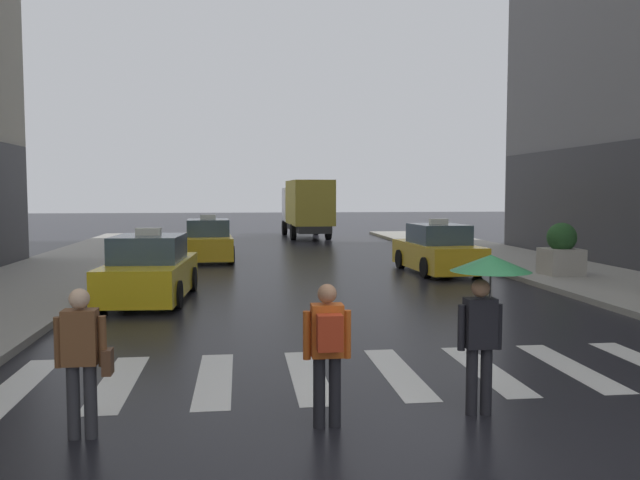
{
  "coord_description": "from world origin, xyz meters",
  "views": [
    {
      "loc": [
        -2.32,
        -6.28,
        2.68
      ],
      "look_at": [
        -0.55,
        8.0,
        1.62
      ],
      "focal_mm": 36.49,
      "sensor_mm": 36.0,
      "label": 1
    }
  ],
  "objects_px": {
    "taxi_lead": "(150,271)",
    "planter_mid_block": "(561,251)",
    "taxi_second": "(437,251)",
    "pedestrian_with_backpack": "(327,344)",
    "box_truck": "(307,206)",
    "pedestrian_with_umbrella": "(487,290)",
    "taxi_third": "(208,242)",
    "pedestrian_with_handbag": "(82,354)"
  },
  "relations": [
    {
      "from": "taxi_lead",
      "to": "planter_mid_block",
      "type": "xyz_separation_m",
      "value": [
        12.05,
        2.39,
        0.15
      ]
    },
    {
      "from": "taxi_lead",
      "to": "taxi_second",
      "type": "height_order",
      "value": "same"
    },
    {
      "from": "pedestrian_with_backpack",
      "to": "planter_mid_block",
      "type": "relative_size",
      "value": 1.03
    },
    {
      "from": "box_truck",
      "to": "pedestrian_with_backpack",
      "type": "bearing_deg",
      "value": -95.45
    },
    {
      "from": "taxi_second",
      "to": "pedestrian_with_umbrella",
      "type": "xyz_separation_m",
      "value": [
        -3.63,
        -13.61,
        0.79
      ]
    },
    {
      "from": "taxi_third",
      "to": "pedestrian_with_backpack",
      "type": "relative_size",
      "value": 2.8
    },
    {
      "from": "taxi_lead",
      "to": "pedestrian_with_umbrella",
      "type": "height_order",
      "value": "pedestrian_with_umbrella"
    },
    {
      "from": "taxi_second",
      "to": "box_truck",
      "type": "xyz_separation_m",
      "value": [
        -2.65,
        16.83,
        1.13
      ]
    },
    {
      "from": "taxi_lead",
      "to": "pedestrian_with_backpack",
      "type": "xyz_separation_m",
      "value": [
        3.21,
        -9.29,
        0.25
      ]
    },
    {
      "from": "taxi_lead",
      "to": "box_truck",
      "type": "distance_m",
      "value": 22.27
    },
    {
      "from": "pedestrian_with_umbrella",
      "to": "pedestrian_with_handbag",
      "type": "relative_size",
      "value": 1.18
    },
    {
      "from": "planter_mid_block",
      "to": "pedestrian_with_backpack",
      "type": "bearing_deg",
      "value": -127.13
    },
    {
      "from": "taxi_lead",
      "to": "taxi_third",
      "type": "xyz_separation_m",
      "value": [
        0.98,
        9.48,
        0.0
      ]
    },
    {
      "from": "taxi_third",
      "to": "planter_mid_block",
      "type": "distance_m",
      "value": 13.15
    },
    {
      "from": "taxi_third",
      "to": "box_truck",
      "type": "bearing_deg",
      "value": 66.57
    },
    {
      "from": "taxi_lead",
      "to": "taxi_third",
      "type": "distance_m",
      "value": 9.53
    },
    {
      "from": "taxi_third",
      "to": "pedestrian_with_handbag",
      "type": "distance_m",
      "value": 18.76
    },
    {
      "from": "taxi_lead",
      "to": "taxi_third",
      "type": "relative_size",
      "value": 1.0
    },
    {
      "from": "pedestrian_with_backpack",
      "to": "pedestrian_with_handbag",
      "type": "height_order",
      "value": "same"
    },
    {
      "from": "pedestrian_with_handbag",
      "to": "planter_mid_block",
      "type": "bearing_deg",
      "value": 45.34
    },
    {
      "from": "box_truck",
      "to": "planter_mid_block",
      "type": "distance_m",
      "value": 19.91
    },
    {
      "from": "taxi_third",
      "to": "planter_mid_block",
      "type": "height_order",
      "value": "taxi_third"
    },
    {
      "from": "taxi_third",
      "to": "pedestrian_with_umbrella",
      "type": "relative_size",
      "value": 2.38
    },
    {
      "from": "box_truck",
      "to": "pedestrian_with_backpack",
      "type": "relative_size",
      "value": 4.61
    },
    {
      "from": "box_truck",
      "to": "pedestrian_with_handbag",
      "type": "xyz_separation_m",
      "value": [
        -5.61,
        -30.64,
        -0.92
      ]
    },
    {
      "from": "taxi_third",
      "to": "pedestrian_with_umbrella",
      "type": "xyz_separation_m",
      "value": [
        4.17,
        -18.55,
        0.79
      ]
    },
    {
      "from": "taxi_second",
      "to": "box_truck",
      "type": "relative_size",
      "value": 0.61
    },
    {
      "from": "taxi_lead",
      "to": "taxi_third",
      "type": "bearing_deg",
      "value": 84.08
    },
    {
      "from": "box_truck",
      "to": "pedestrian_with_backpack",
      "type": "xyz_separation_m",
      "value": [
        -2.93,
        -30.67,
        -0.88
      ]
    },
    {
      "from": "taxi_third",
      "to": "pedestrian_with_backpack",
      "type": "distance_m",
      "value": 18.9
    },
    {
      "from": "pedestrian_with_handbag",
      "to": "pedestrian_with_umbrella",
      "type": "bearing_deg",
      "value": 2.49
    },
    {
      "from": "taxi_second",
      "to": "pedestrian_with_handbag",
      "type": "distance_m",
      "value": 16.09
    },
    {
      "from": "taxi_lead",
      "to": "taxi_second",
      "type": "xyz_separation_m",
      "value": [
        8.79,
        4.54,
        0.0
      ]
    },
    {
      "from": "pedestrian_with_handbag",
      "to": "box_truck",
      "type": "bearing_deg",
      "value": 79.63
    },
    {
      "from": "taxi_third",
      "to": "planter_mid_block",
      "type": "xyz_separation_m",
      "value": [
        11.07,
        -7.09,
        0.15
      ]
    },
    {
      "from": "pedestrian_with_umbrella",
      "to": "box_truck",
      "type": "bearing_deg",
      "value": 88.16
    },
    {
      "from": "taxi_second",
      "to": "taxi_third",
      "type": "bearing_deg",
      "value": 147.69
    },
    {
      "from": "pedestrian_with_umbrella",
      "to": "planter_mid_block",
      "type": "xyz_separation_m",
      "value": [
        6.89,
        11.46,
        -0.64
      ]
    },
    {
      "from": "taxi_lead",
      "to": "planter_mid_block",
      "type": "height_order",
      "value": "taxi_lead"
    },
    {
      "from": "taxi_third",
      "to": "pedestrian_with_backpack",
      "type": "bearing_deg",
      "value": -83.24
    },
    {
      "from": "taxi_third",
      "to": "pedestrian_with_handbag",
      "type": "relative_size",
      "value": 2.8
    },
    {
      "from": "box_truck",
      "to": "taxi_lead",
      "type": "bearing_deg",
      "value": -106.02
    }
  ]
}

